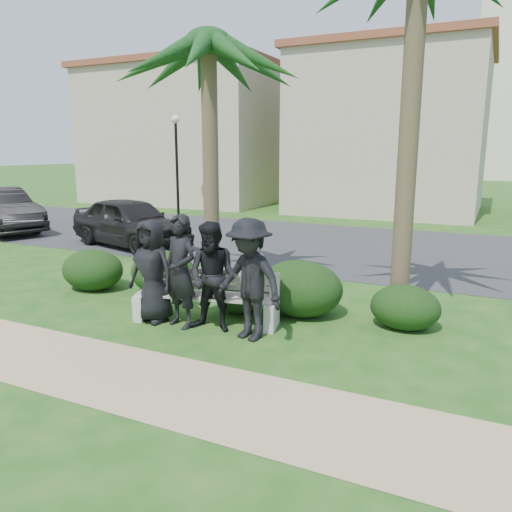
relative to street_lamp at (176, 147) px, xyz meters
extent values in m
plane|color=#194F16|center=(9.00, -12.00, -2.94)|extent=(160.00, 160.00, 0.00)
cube|color=tan|center=(9.00, -13.80, -2.94)|extent=(30.00, 1.60, 0.01)
cube|color=#2D2D30|center=(9.00, -4.00, -2.94)|extent=(160.00, 8.00, 0.01)
cube|color=#BBA88C|center=(-3.00, 6.00, 0.56)|extent=(10.00, 8.00, 7.00)
cube|color=brown|center=(-3.00, 6.00, 4.21)|extent=(10.40, 8.40, 0.30)
cube|color=#BBA88C|center=(8.00, 6.00, 0.56)|extent=(8.00, 8.00, 7.00)
cube|color=brown|center=(8.00, 6.00, 4.21)|extent=(8.40, 8.40, 0.30)
cylinder|color=black|center=(0.00, 0.00, -0.94)|extent=(0.12, 0.12, 4.00)
sphere|color=white|center=(0.00, 0.00, 1.16)|extent=(0.36, 0.36, 0.36)
cube|color=gray|center=(8.48, -11.63, -2.50)|extent=(2.45, 1.04, 0.04)
cube|color=gray|center=(8.48, -11.39, -2.25)|extent=(2.34, 0.55, 0.28)
cube|color=beige|center=(7.37, -11.63, -2.72)|extent=(0.27, 0.57, 0.44)
cube|color=beige|center=(9.60, -11.63, -2.72)|extent=(0.27, 0.57, 0.44)
imported|color=black|center=(7.63, -11.91, -2.08)|extent=(0.88, 0.61, 1.72)
imported|color=black|center=(8.20, -11.93, -2.03)|extent=(0.76, 0.60, 1.83)
imported|color=black|center=(8.77, -11.86, -2.07)|extent=(0.90, 0.73, 1.74)
imported|color=black|center=(9.44, -11.94, -2.02)|extent=(1.33, 0.98, 1.85)
ellipsoid|color=black|center=(5.29, -10.84, -2.52)|extent=(1.31, 1.08, 0.86)
ellipsoid|color=black|center=(6.77, -10.44, -2.50)|extent=(1.36, 1.12, 0.89)
ellipsoid|color=black|center=(8.73, -10.88, -2.65)|extent=(0.89, 0.74, 0.58)
ellipsoid|color=black|center=(9.72, -10.52, -2.45)|extent=(1.51, 1.25, 0.98)
ellipsoid|color=black|center=(11.49, -10.44, -2.58)|extent=(1.11, 0.92, 0.73)
cylinder|color=brown|center=(7.39, -9.55, -0.52)|extent=(0.32, 0.32, 4.86)
cylinder|color=brown|center=(11.29, -9.88, -0.01)|extent=(0.32, 0.32, 5.87)
imported|color=black|center=(2.95, -6.79, -2.22)|extent=(4.57, 2.81, 1.45)
imported|color=black|center=(-2.94, -6.62, -2.18)|extent=(4.89, 3.08, 1.52)
camera|label=1|loc=(12.64, -18.38, -0.13)|focal=35.00mm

